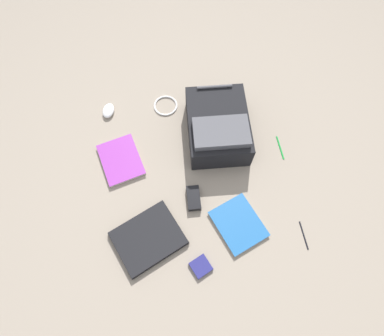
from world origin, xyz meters
TOP-DOWN VIEW (x-y plane):
  - ground_plane at (0.00, 0.00)m, footprint 3.52×3.52m
  - backpack at (0.18, 0.19)m, footprint 0.38×0.47m
  - laptop at (-0.30, -0.29)m, footprint 0.38×0.34m
  - book_red at (0.15, -0.33)m, footprint 0.27×0.30m
  - book_manual at (-0.37, 0.16)m, footprint 0.24×0.29m
  - computer_mouse at (-0.39, 0.48)m, footprint 0.09×0.12m
  - cable_coil at (-0.06, 0.45)m, footprint 0.14×0.14m
  - power_brick at (-0.04, -0.15)m, footprint 0.08×0.13m
  - pen_black at (0.45, -0.45)m, footprint 0.02×0.14m
  - pen_blue at (0.50, 0.03)m, footprint 0.02×0.14m
  - earbud_pouch at (-0.08, -0.48)m, footprint 0.11×0.11m

SIDE VIEW (x-z plane):
  - ground_plane at x=0.00m, z-range 0.00..0.00m
  - pen_black at x=0.45m, z-range 0.00..0.01m
  - pen_blue at x=0.50m, z-range 0.00..0.01m
  - cable_coil at x=-0.06m, z-range 0.00..0.01m
  - book_red at x=0.15m, z-range 0.00..0.02m
  - earbud_pouch at x=-0.08m, z-range 0.00..0.02m
  - book_manual at x=-0.37m, z-range 0.00..0.02m
  - laptop at x=-0.30m, z-range 0.00..0.03m
  - computer_mouse at x=-0.39m, z-range 0.00..0.03m
  - power_brick at x=-0.04m, z-range 0.00..0.04m
  - backpack at x=0.18m, z-range -0.01..0.19m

